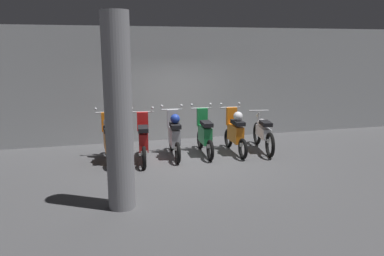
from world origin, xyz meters
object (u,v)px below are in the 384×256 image
Objects in this scene: motorbike_slot_1 at (143,140)px; support_pillar at (119,114)px; motorbike_slot_3 at (205,134)px; motorbike_slot_0 at (109,139)px; motorbike_slot_4 at (235,132)px; motorbike_slot_5 at (263,133)px; motorbike_slot_2 at (174,135)px.

support_pillar reaches higher than motorbike_slot_1.
motorbike_slot_3 is 3.89m from support_pillar.
motorbike_slot_4 is at bearing -0.78° from motorbike_slot_0.
motorbike_slot_1 is 0.50× the size of support_pillar.
motorbike_slot_5 is (0.82, 0.03, -0.08)m from motorbike_slot_4.
motorbike_slot_0 is 0.84m from motorbike_slot_1.
motorbike_slot_3 is at bearing 1.03° from motorbike_slot_0.
motorbike_slot_1 and motorbike_slot_4 have the same top height.
motorbike_slot_3 is at bearing 7.16° from motorbike_slot_1.
motorbike_slot_0 is 1.00× the size of motorbike_slot_3.
motorbike_slot_3 is at bearing 173.80° from motorbike_slot_4.
support_pillar reaches higher than motorbike_slot_4.
motorbike_slot_3 and motorbike_slot_4 have the same top height.
motorbike_slot_3 is 0.50× the size of support_pillar.
motorbike_slot_2 is 2.46m from motorbike_slot_5.
support_pillar is at bearing -105.28° from motorbike_slot_1.
motorbike_slot_4 is at bearing 2.72° from motorbike_slot_1.
motorbike_slot_0 is 3.28m from motorbike_slot_4.
motorbike_slot_3 is at bearing 178.03° from motorbike_slot_5.
motorbike_slot_2 is at bearing 12.29° from motorbike_slot_1.
motorbike_slot_0 is 1.64m from motorbike_slot_2.
motorbike_slot_4 is 0.83m from motorbike_slot_5.
motorbike_slot_1 and motorbike_slot_2 have the same top height.
motorbike_slot_5 is (4.10, -0.01, -0.08)m from motorbike_slot_0.
motorbike_slot_0 is 1.00× the size of motorbike_slot_2.
motorbike_slot_5 is at bearing -1.97° from motorbike_slot_3.
support_pillar is at bearing -129.49° from motorbike_slot_3.
motorbike_slot_0 is 4.10m from motorbike_slot_5.
motorbike_slot_1 is 3.28m from motorbike_slot_5.
motorbike_slot_3 is 0.87× the size of motorbike_slot_5.
motorbike_slot_2 is 0.87× the size of motorbike_slot_5.
motorbike_slot_0 is at bearing 179.22° from motorbike_slot_4.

